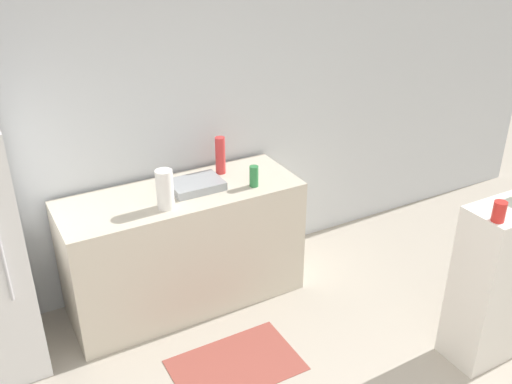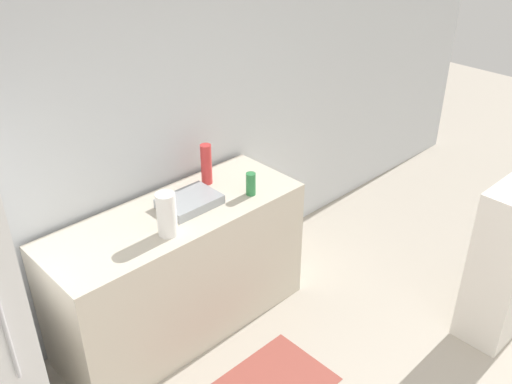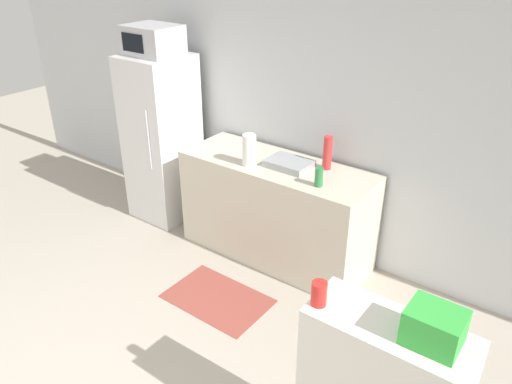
# 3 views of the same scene
# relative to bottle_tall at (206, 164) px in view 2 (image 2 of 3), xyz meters

# --- Properties ---
(wall_back) EXTENTS (8.00, 0.06, 2.60)m
(wall_back) POSITION_rel_bottle_tall_xyz_m (-0.43, 0.23, 0.22)
(wall_back) COLOR silver
(wall_back) RESTS_ON ground_plane
(counter) EXTENTS (1.74, 0.65, 0.93)m
(counter) POSITION_rel_bottle_tall_xyz_m (-0.40, -0.16, -0.61)
(counter) COLOR beige
(counter) RESTS_ON ground_plane
(sink_basin) EXTENTS (0.37, 0.27, 0.06)m
(sink_basin) POSITION_rel_bottle_tall_xyz_m (-0.27, -0.16, -0.11)
(sink_basin) COLOR #9EA3A8
(sink_basin) RESTS_ON counter
(bottle_tall) EXTENTS (0.08, 0.08, 0.29)m
(bottle_tall) POSITION_rel_bottle_tall_xyz_m (0.00, 0.00, 0.00)
(bottle_tall) COLOR red
(bottle_tall) RESTS_ON counter
(bottle_short) EXTENTS (0.07, 0.07, 0.16)m
(bottle_short) POSITION_rel_bottle_tall_xyz_m (0.11, -0.32, -0.07)
(bottle_short) COLOR #2D7F42
(bottle_short) RESTS_ON counter
(paper_towel_roll) EXTENTS (0.12, 0.12, 0.28)m
(paper_towel_roll) POSITION_rel_bottle_tall_xyz_m (-0.57, -0.33, -0.01)
(paper_towel_roll) COLOR white
(paper_towel_roll) RESTS_ON counter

